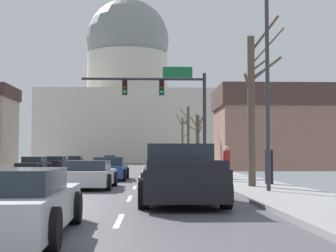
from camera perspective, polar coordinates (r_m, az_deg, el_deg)
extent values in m
cube|color=yellow|center=(14.38, -18.52, -8.61)|extent=(0.10, 176.40, 0.00)
cube|color=silver|center=(10.54, -5.64, -10.77)|extent=(0.12, 2.20, 0.00)
cube|color=silver|center=(15.71, -4.45, -8.31)|extent=(0.12, 2.20, 0.00)
cube|color=silver|center=(20.89, -3.86, -7.07)|extent=(0.12, 2.20, 0.00)
cube|color=silver|center=(26.08, -3.50, -6.32)|extent=(0.12, 2.20, 0.00)
cube|color=silver|center=(31.27, -3.26, -5.82)|extent=(0.12, 2.20, 0.00)
cube|color=silver|center=(36.47, -3.09, -5.46)|extent=(0.12, 2.20, 0.00)
cube|color=silver|center=(41.66, -2.97, -5.19)|extent=(0.12, 2.20, 0.00)
cube|color=silver|center=(46.86, -2.87, -4.98)|extent=(0.12, 2.20, 0.00)
cube|color=silver|center=(52.06, -2.79, -4.82)|extent=(0.12, 2.20, 0.00)
cube|color=silver|center=(57.25, -2.72, -4.68)|extent=(0.12, 2.20, 0.00)
cube|color=silver|center=(62.45, -2.67, -4.57)|extent=(0.12, 2.20, 0.00)
cube|color=silver|center=(67.65, -2.62, -4.47)|extent=(0.12, 2.20, 0.00)
cube|color=silver|center=(72.85, -2.59, -4.39)|extent=(0.12, 2.20, 0.00)
cube|color=silver|center=(78.05, -2.55, -4.32)|extent=(0.12, 2.20, 0.00)
cube|color=silver|center=(27.17, -18.51, -6.03)|extent=(0.12, 2.20, 0.00)
cube|color=silver|center=(32.18, -15.89, -5.63)|extent=(0.12, 2.20, 0.00)
cube|color=silver|center=(37.25, -13.97, -5.32)|extent=(0.12, 2.20, 0.00)
cube|color=silver|center=(42.35, -12.52, -5.09)|extent=(0.12, 2.20, 0.00)
cube|color=silver|center=(47.47, -11.38, -4.90)|extent=(0.12, 2.20, 0.00)
cube|color=silver|center=(52.61, -10.46, -4.75)|extent=(0.12, 2.20, 0.00)
cube|color=silver|center=(57.76, -9.71, -4.62)|extent=(0.12, 2.20, 0.00)
cube|color=silver|center=(62.91, -9.08, -4.52)|extent=(0.12, 2.20, 0.00)
cube|color=silver|center=(68.08, -8.54, -4.43)|extent=(0.12, 2.20, 0.00)
cube|color=silver|center=(73.25, -8.09, -4.35)|extent=(0.12, 2.20, 0.00)
cube|color=silver|center=(78.42, -7.69, -4.28)|extent=(0.12, 2.20, 0.00)
cube|color=gray|center=(14.47, 15.64, -8.36)|extent=(3.00, 180.00, 0.14)
cylinder|color=#28282D|center=(31.53, 4.23, 0.30)|extent=(0.22, 0.22, 6.44)
cylinder|color=#28282D|center=(31.65, -2.86, 5.42)|extent=(7.80, 0.16, 0.16)
cube|color=black|center=(31.57, -0.73, 4.41)|extent=(0.32, 0.28, 0.92)
sphere|color=#330504|center=(31.45, -0.73, 4.95)|extent=(0.22, 0.22, 0.22)
sphere|color=#332B05|center=(31.41, -0.73, 4.45)|extent=(0.22, 0.22, 0.22)
sphere|color=#19CC47|center=(31.38, -0.73, 3.94)|extent=(0.22, 0.22, 0.22)
cube|color=black|center=(31.61, -4.99, 4.41)|extent=(0.32, 0.28, 0.92)
sphere|color=#330504|center=(31.49, -5.00, 4.96)|extent=(0.22, 0.22, 0.22)
sphere|color=#332B05|center=(31.45, -5.01, 4.45)|extent=(0.22, 0.22, 0.22)
sphere|color=#19CC47|center=(31.41, -5.01, 3.95)|extent=(0.22, 0.22, 0.22)
cube|color=#146033|center=(31.78, 1.10, 6.20)|extent=(1.90, 0.06, 0.70)
cylinder|color=#333338|center=(17.57, 11.37, 5.64)|extent=(0.14, 0.14, 7.90)
cube|color=beige|center=(90.32, -4.70, -0.30)|extent=(29.46, 21.45, 12.21)
cylinder|color=beige|center=(91.36, -4.67, 5.87)|extent=(14.68, 14.68, 7.44)
sphere|color=gray|center=(92.59, -4.65, 9.75)|extent=(15.07, 15.07, 15.07)
cube|color=navy|center=(27.37, -6.73, -5.19)|extent=(1.78, 4.68, 0.61)
cube|color=#232D38|center=(27.24, -6.74, -4.07)|extent=(1.54, 2.18, 0.46)
cylinder|color=black|center=(28.90, -8.18, -5.37)|extent=(0.23, 0.64, 0.64)
cylinder|color=black|center=(28.75, -4.74, -5.40)|extent=(0.23, 0.64, 0.64)
cylinder|color=black|center=(26.03, -8.93, -5.59)|extent=(0.23, 0.64, 0.64)
cylinder|color=black|center=(25.86, -5.11, -5.63)|extent=(0.23, 0.64, 0.64)
cube|color=silver|center=(20.58, -9.14, -5.84)|extent=(1.97, 4.44, 0.58)
cube|color=#232D38|center=(20.30, -9.24, -4.50)|extent=(1.70, 2.16, 0.39)
cylinder|color=black|center=(22.08, -11.07, -5.99)|extent=(0.23, 0.64, 0.64)
cylinder|color=black|center=(21.83, -6.17, -6.06)|extent=(0.23, 0.64, 0.64)
cylinder|color=black|center=(19.41, -12.50, -6.35)|extent=(0.23, 0.64, 0.64)
cylinder|color=black|center=(19.12, -6.92, -6.45)|extent=(0.23, 0.64, 0.64)
cube|color=black|center=(14.33, 1.46, -6.32)|extent=(2.09, 5.66, 0.80)
cube|color=#1E2833|center=(15.10, 1.27, -3.38)|extent=(1.92, 1.93, 0.67)
cube|color=black|center=(11.55, 2.33, -4.51)|extent=(1.92, 0.10, 0.22)
cylinder|color=black|center=(16.01, -2.68, -6.80)|extent=(0.28, 0.80, 0.80)
cylinder|color=black|center=(16.13, 4.80, -6.76)|extent=(0.28, 0.80, 0.80)
cylinder|color=black|center=(12.62, -2.81, -7.73)|extent=(0.28, 0.80, 0.80)
cylinder|color=black|center=(12.77, 6.67, -7.66)|extent=(0.28, 0.80, 0.80)
cube|color=silver|center=(8.86, -17.22, -9.09)|extent=(1.86, 4.70, 0.60)
cube|color=#232D38|center=(8.56, -17.58, -6.00)|extent=(1.58, 2.36, 0.38)
cylinder|color=black|center=(10.14, -10.59, -9.22)|extent=(0.24, 0.65, 0.64)
cylinder|color=black|center=(7.31, -13.21, -11.51)|extent=(0.24, 0.65, 0.64)
cube|color=black|center=(41.46, -15.22, -4.48)|extent=(1.86, 4.72, 0.57)
cube|color=#232D38|center=(41.72, -15.12, -3.75)|extent=(1.60, 2.21, 0.48)
cylinder|color=black|center=(39.85, -14.49, -4.72)|extent=(0.23, 0.64, 0.64)
cylinder|color=black|center=(40.29, -16.95, -4.67)|extent=(0.23, 0.64, 0.64)
cylinder|color=black|center=(42.68, -13.58, -4.63)|extent=(0.23, 0.64, 0.64)
cylinder|color=black|center=(43.10, -15.89, -4.59)|extent=(0.23, 0.64, 0.64)
cube|color=black|center=(49.95, -12.83, -4.24)|extent=(2.00, 4.74, 0.67)
cube|color=#232D38|center=(50.32, -12.72, -3.63)|extent=(1.69, 2.12, 0.38)
cylinder|color=black|center=(48.34, -12.14, -4.49)|extent=(0.24, 0.65, 0.64)
cylinder|color=black|center=(48.75, -14.27, -4.45)|extent=(0.24, 0.65, 0.64)
cylinder|color=black|center=(51.18, -11.46, -4.43)|extent=(0.24, 0.65, 0.64)
cylinder|color=black|center=(51.57, -13.48, -4.39)|extent=(0.24, 0.65, 0.64)
cube|color=black|center=(63.15, -10.67, -4.07)|extent=(1.86, 4.37, 0.64)
cube|color=#232D38|center=(63.24, -10.66, -3.60)|extent=(1.57, 2.11, 0.40)
cylinder|color=black|center=(61.73, -10.03, -4.24)|extent=(0.24, 0.65, 0.64)
cylinder|color=black|center=(61.93, -11.60, -4.22)|extent=(0.24, 0.65, 0.64)
cylinder|color=black|center=(64.39, -9.78, -4.20)|extent=(0.24, 0.65, 0.64)
cylinder|color=black|center=(64.58, -11.29, -4.18)|extent=(0.24, 0.65, 0.64)
cube|color=#1E7247|center=(73.43, -6.71, -3.99)|extent=(1.80, 4.28, 0.63)
cube|color=#232D38|center=(73.61, -6.70, -3.56)|extent=(1.54, 1.84, 0.48)
cylinder|color=black|center=(72.08, -6.10, -4.13)|extent=(0.23, 0.64, 0.64)
cylinder|color=black|center=(72.18, -7.45, -4.12)|extent=(0.23, 0.64, 0.64)
cylinder|color=black|center=(74.71, -6.00, -4.10)|extent=(0.23, 0.64, 0.64)
cylinder|color=black|center=(74.80, -7.31, -4.09)|extent=(0.23, 0.64, 0.64)
cube|color=#8C6656|center=(45.44, 11.94, -1.51)|extent=(9.70, 7.39, 5.50)
cube|color=#47332D|center=(45.70, 11.89, 3.12)|extent=(10.09, 7.68, 1.89)
cylinder|color=brown|center=(19.85, 9.57, 1.76)|extent=(0.29, 0.29, 5.94)
cylinder|color=brown|center=(20.56, 11.05, 10.36)|extent=(1.26, 0.30, 1.59)
cylinder|color=brown|center=(20.45, 11.03, 6.42)|extent=(1.26, 0.61, 0.88)
cylinder|color=brown|center=(20.11, 11.36, 8.96)|extent=(1.28, 0.58, 1.43)
cylinder|color=brown|center=(20.68, 10.47, 6.93)|extent=(0.99, 1.09, 0.75)
cylinder|color=brown|center=(20.17, 11.22, 6.46)|extent=(1.27, 0.15, 1.03)
cylinder|color=brown|center=(19.64, 9.21, 4.76)|extent=(0.50, 0.72, 0.82)
cylinder|color=brown|center=(65.23, 1.68, -1.70)|extent=(0.25, 0.25, 6.12)
cylinder|color=brown|center=(64.80, 2.25, 0.64)|extent=(1.29, 1.27, 1.07)
cylinder|color=brown|center=(65.51, 2.10, 0.58)|extent=(1.07, 0.35, 0.86)
cylinder|color=brown|center=(64.89, 1.32, 0.64)|extent=(1.00, 1.02, 1.55)
cylinder|color=brown|center=(65.31, 2.08, -1.10)|extent=(0.97, 0.14, 0.73)
cylinder|color=brown|center=(45.90, 3.42, -1.80)|extent=(0.35, 0.35, 4.88)
cylinder|color=brown|center=(46.35, 3.33, 0.80)|extent=(0.15, 0.80, 1.19)
cylinder|color=brown|center=(45.63, 3.04, 0.40)|extent=(0.78, 0.75, 1.04)
cylinder|color=brown|center=(45.43, 2.55, -0.07)|extent=(1.53, 1.01, 0.97)
cylinder|color=brown|center=(46.50, 3.64, 0.48)|extent=(0.56, 1.07, 0.96)
cylinder|color=brown|center=(46.36, 3.74, 0.29)|extent=(0.75, 0.85, 1.41)
cylinder|color=brown|center=(45.56, 3.63, -0.62)|extent=(0.41, 0.89, 0.98)
cylinder|color=brown|center=(52.29, 2.35, -1.19)|extent=(0.30, 0.30, 6.33)
cylinder|color=brown|center=(52.87, 2.18, 0.23)|extent=(0.31, 1.14, 1.71)
cylinder|color=brown|center=(52.45, 1.89, 1.44)|extent=(0.90, 0.19, 0.99)
cylinder|color=brown|center=(52.80, 2.37, -0.07)|extent=(0.19, 0.99, 1.21)
cylinder|color=brown|center=(51.94, 2.34, -0.23)|extent=(0.16, 0.85, 1.09)
cylinder|color=black|center=(21.36, 11.32, -5.40)|extent=(0.16, 0.16, 0.86)
cylinder|color=black|center=(21.40, 11.81, -5.39)|extent=(0.16, 0.16, 0.86)
cylinder|color=black|center=(21.37, 11.54, -3.52)|extent=(0.34, 0.34, 0.62)
sphere|color=tan|center=(21.37, 11.53, -2.40)|extent=(0.22, 0.22, 0.22)
cylinder|color=#4C4238|center=(23.77, 6.55, -5.27)|extent=(0.16, 0.16, 0.82)
cylinder|color=#4C4238|center=(23.80, 7.00, -5.27)|extent=(0.16, 0.16, 0.82)
cylinder|color=maroon|center=(23.77, 6.77, -3.61)|extent=(0.34, 0.34, 0.64)
sphere|color=#D6B28E|center=(23.77, 6.76, -2.58)|extent=(0.22, 0.22, 0.22)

